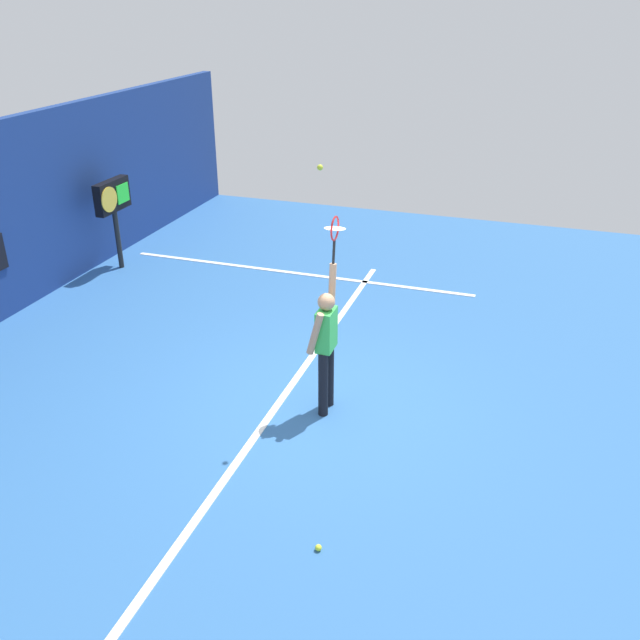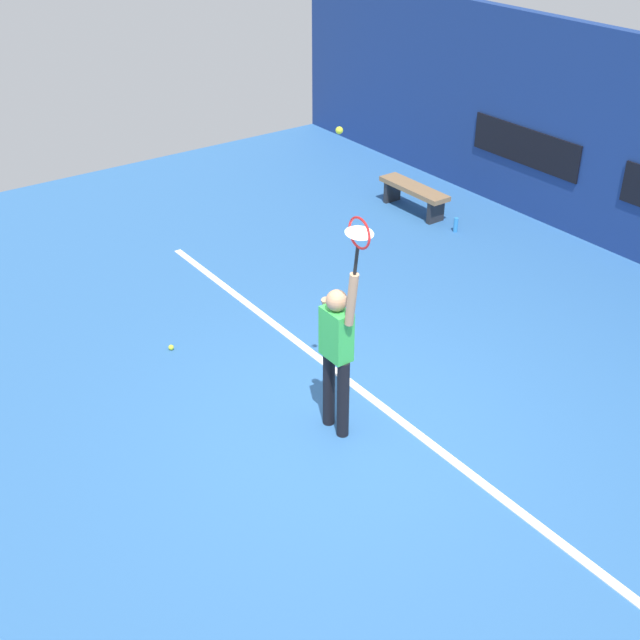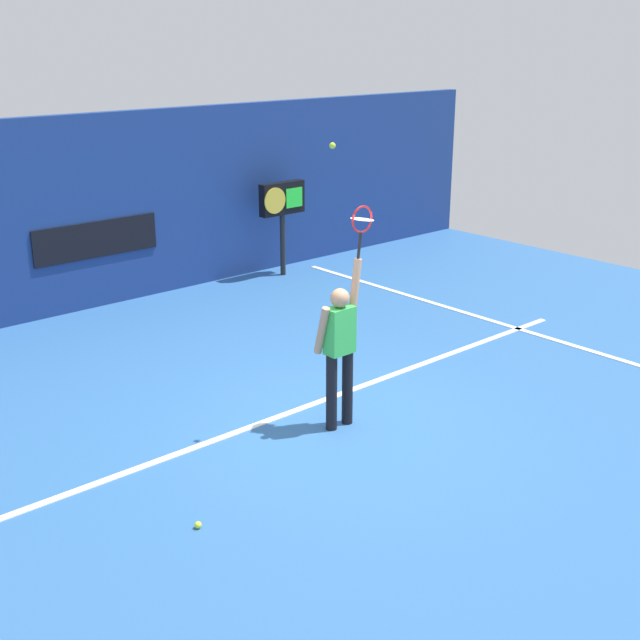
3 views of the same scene
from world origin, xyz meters
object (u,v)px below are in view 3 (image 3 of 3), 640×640
Objects in this scene: tennis_player at (340,345)px; spare_ball at (198,525)px; tennis_racket at (362,222)px; scoreboard_clock at (282,203)px; tennis_ball at (332,146)px.

spare_ball is at bearing -163.58° from tennis_player.
tennis_racket is 6.49m from scoreboard_clock.
tennis_racket is at bearing -9.14° from tennis_ball.
tennis_ball is at bearing -124.03° from scoreboard_clock.
tennis_racket is (0.32, -0.00, 1.38)m from tennis_player.
tennis_racket is 3.71m from spare_ball.
tennis_player is 2.74m from spare_ball.
tennis_player reaches higher than scoreboard_clock.
tennis_racket reaches higher than spare_ball.
scoreboard_clock is 8.79m from spare_ball.
scoreboard_clock is at bearing 56.79° from tennis_player.
tennis_ball is (-0.39, 0.06, 0.87)m from tennis_racket.
tennis_ball is at bearing 141.41° from tennis_player.
tennis_ball reaches higher than scoreboard_clock.
tennis_ball is 1.00× the size of spare_ball.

